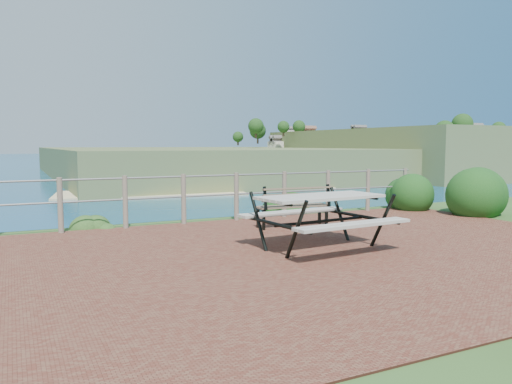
{
  "coord_description": "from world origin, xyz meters",
  "views": [
    {
      "loc": [
        -4.2,
        -6.15,
        1.6
      ],
      "look_at": [
        -0.26,
        1.88,
        0.75
      ],
      "focal_mm": 35.0,
      "sensor_mm": 36.0,
      "label": 1
    }
  ],
  "objects": [
    {
      "name": "ground",
      "position": [
        0.0,
        0.0,
        0.0
      ],
      "size": [
        10.0,
        7.0,
        0.12
      ],
      "primitive_type": "cube",
      "color": "#5F2C1F",
      "rests_on": "ground"
    },
    {
      "name": "ocean",
      "position": [
        0.0,
        200.0,
        0.0
      ],
      "size": [
        1200.0,
        1200.0,
        0.0
      ],
      "primitive_type": "plane",
      "color": "#156F7E",
      "rests_on": "ground"
    },
    {
      "name": "safety_railing",
      "position": [
        0.0,
        3.35,
        0.57
      ],
      "size": [
        9.4,
        0.1,
        1.0
      ],
      "color": "#6B5B4C",
      "rests_on": "ground"
    },
    {
      "name": "distant_bay",
      "position": [
        173.07,
        202.61,
        -1.52
      ],
      "size": [
        290.0,
        232.36,
        24.0
      ],
      "color": "#45592C",
      "rests_on": "ground"
    },
    {
      "name": "picnic_table",
      "position": [
        -0.02,
        0.16,
        0.52
      ],
      "size": [
        1.99,
        1.67,
        0.82
      ],
      "rotation": [
        0.0,
        0.0,
        0.09
      ],
      "color": "#9D998D",
      "rests_on": "ground"
    },
    {
      "name": "park_bench",
      "position": [
        0.64,
        2.1,
        0.54
      ],
      "size": [
        1.47,
        0.45,
        0.82
      ],
      "rotation": [
        0.0,
        0.0,
        -0.06
      ],
      "color": "brown",
      "rests_on": "ground"
    },
    {
      "name": "shrub_right_front",
      "position": [
        5.25,
        1.93,
        0.0
      ],
      "size": [
        1.3,
        1.3,
        1.85
      ],
      "primitive_type": "ellipsoid",
      "color": "#154415",
      "rests_on": "ground"
    },
    {
      "name": "shrub_right_edge",
      "position": [
        4.83,
        3.37,
        0.0
      ],
      "size": [
        1.16,
        1.16,
        1.65
      ],
      "primitive_type": "ellipsoid",
      "color": "#154415",
      "rests_on": "ground"
    },
    {
      "name": "shrub_lip_west",
      "position": [
        -2.81,
        3.62,
        0.0
      ],
      "size": [
        0.69,
        0.69,
        0.39
      ],
      "primitive_type": "ellipsoid",
      "color": "#21481B",
      "rests_on": "ground"
    },
    {
      "name": "shrub_lip_east",
      "position": [
        1.8,
        4.13,
        0.0
      ],
      "size": [
        0.87,
        0.87,
        0.65
      ],
      "primitive_type": "ellipsoid",
      "color": "#154415",
      "rests_on": "ground"
    }
  ]
}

